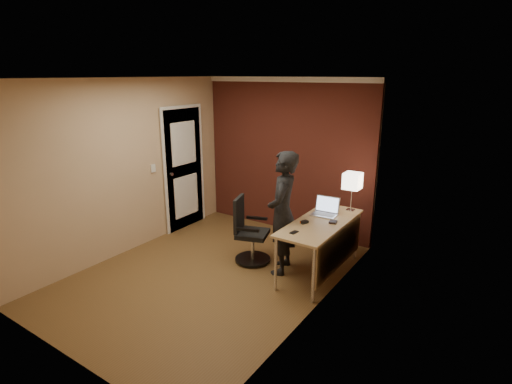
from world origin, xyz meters
TOP-DOWN VIEW (x-y plane):
  - room at (-0.27, 1.54)m, footprint 4.00×4.00m
  - desk at (1.25, 0.80)m, footprint 0.60×1.50m
  - desk_lamp at (1.34, 1.42)m, footprint 0.22×0.22m
  - laptop at (1.11, 1.10)m, footprint 0.35×0.28m
  - mouse at (1.03, 0.63)m, footprint 0.09×0.11m
  - phone at (1.07, 0.28)m, footprint 0.07×0.12m
  - wallet at (1.33, 0.85)m, footprint 0.11×0.13m
  - office_chair at (0.20, 0.58)m, footprint 0.52×0.58m
  - person at (0.73, 0.60)m, footprint 0.56×0.69m

SIDE VIEW (x-z plane):
  - office_chair at x=0.20m, z-range -0.05..0.86m
  - desk at x=1.25m, z-range 0.24..0.97m
  - phone at x=1.07m, z-range 0.73..0.74m
  - wallet at x=1.33m, z-range 0.73..0.75m
  - mouse at x=1.03m, z-range 0.73..0.76m
  - laptop at x=1.11m, z-range 0.68..0.91m
  - person at x=0.73m, z-range 0.00..1.63m
  - desk_lamp at x=1.34m, z-range 0.88..1.41m
  - room at x=-0.27m, z-range -0.63..3.37m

